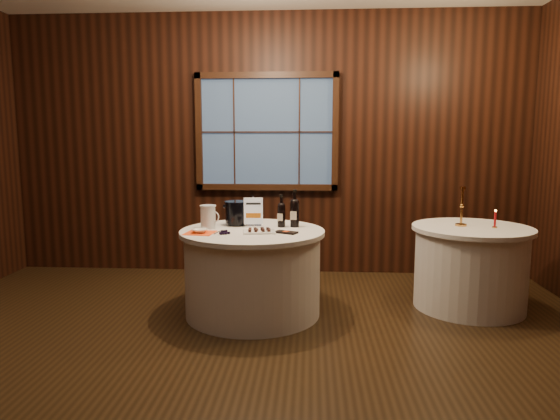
# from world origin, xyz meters

# --- Properties ---
(ground) EXTENTS (6.00, 6.00, 0.00)m
(ground) POSITION_xyz_m (0.00, 0.00, 0.00)
(ground) COLOR black
(ground) RESTS_ON ground
(back_wall) EXTENTS (6.00, 0.10, 3.00)m
(back_wall) POSITION_xyz_m (0.00, 2.48, 1.54)
(back_wall) COLOR black
(back_wall) RESTS_ON ground
(main_table) EXTENTS (1.28, 1.28, 0.77)m
(main_table) POSITION_xyz_m (0.00, 1.00, 0.39)
(main_table) COLOR silver
(main_table) RESTS_ON ground
(side_table) EXTENTS (1.08, 1.08, 0.77)m
(side_table) POSITION_xyz_m (2.00, 1.30, 0.39)
(side_table) COLOR silver
(side_table) RESTS_ON ground
(sign_stand) EXTENTS (0.17, 0.09, 0.28)m
(sign_stand) POSITION_xyz_m (-0.01, 1.16, 0.87)
(sign_stand) COLOR silver
(sign_stand) RESTS_ON main_table
(port_bottle_left) EXTENTS (0.07, 0.08, 0.30)m
(port_bottle_left) POSITION_xyz_m (0.25, 1.17, 0.90)
(port_bottle_left) COLOR black
(port_bottle_left) RESTS_ON main_table
(port_bottle_right) EXTENTS (0.08, 0.09, 0.34)m
(port_bottle_right) POSITION_xyz_m (0.37, 1.18, 0.92)
(port_bottle_right) COLOR black
(port_bottle_right) RESTS_ON main_table
(ice_bucket) EXTENTS (0.22, 0.22, 0.23)m
(ice_bucket) POSITION_xyz_m (-0.17, 1.23, 0.89)
(ice_bucket) COLOR black
(ice_bucket) RESTS_ON main_table
(chocolate_plate) EXTENTS (0.30, 0.22, 0.04)m
(chocolate_plate) POSITION_xyz_m (0.07, 0.87, 0.79)
(chocolate_plate) COLOR white
(chocolate_plate) RESTS_ON main_table
(chocolate_box) EXTENTS (0.21, 0.17, 0.02)m
(chocolate_box) POSITION_xyz_m (0.31, 0.86, 0.78)
(chocolate_box) COLOR black
(chocolate_box) RESTS_ON main_table
(grape_bunch) EXTENTS (0.15, 0.08, 0.03)m
(grape_bunch) POSITION_xyz_m (-0.21, 0.76, 0.79)
(grape_bunch) COLOR black
(grape_bunch) RESTS_ON main_table
(glass_pitcher) EXTENTS (0.19, 0.15, 0.21)m
(glass_pitcher) POSITION_xyz_m (-0.41, 1.06, 0.88)
(glass_pitcher) COLOR silver
(glass_pitcher) RESTS_ON main_table
(orange_napkin) EXTENTS (0.27, 0.27, 0.00)m
(orange_napkin) POSITION_xyz_m (-0.43, 0.82, 0.77)
(orange_napkin) COLOR #FD4B15
(orange_napkin) RESTS_ON main_table
(cracker_bowl) EXTENTS (0.13, 0.13, 0.03)m
(cracker_bowl) POSITION_xyz_m (-0.43, 0.82, 0.79)
(cracker_bowl) COLOR white
(cracker_bowl) RESTS_ON orange_napkin
(brass_candlestick) EXTENTS (0.10, 0.10, 0.37)m
(brass_candlestick) POSITION_xyz_m (1.90, 1.33, 0.90)
(brass_candlestick) COLOR #BA7C3A
(brass_candlestick) RESTS_ON side_table
(red_candle) EXTENTS (0.05, 0.05, 0.17)m
(red_candle) POSITION_xyz_m (2.18, 1.24, 0.84)
(red_candle) COLOR #BA7C3A
(red_candle) RESTS_ON side_table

